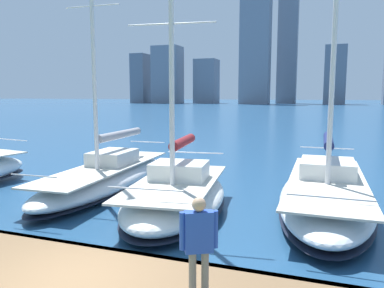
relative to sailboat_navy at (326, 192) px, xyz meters
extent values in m
cube|color=brown|center=(4.22, 7.80, -0.07)|extent=(28.00, 2.80, 0.10)
cube|color=#473828|center=(4.22, 6.48, -0.07)|extent=(28.00, 0.16, 0.10)
cylinder|color=#473828|center=(4.22, 6.65, -0.37)|extent=(0.28, 0.28, 0.50)
cube|color=slate|center=(-3.03, -151.16, 11.07)|extent=(8.24, 11.45, 23.38)
cube|color=slate|center=(16.86, -160.00, 26.45)|extent=(8.31, 6.46, 54.15)
cube|color=gray|center=(28.47, -145.46, 23.18)|extent=(11.99, 8.53, 47.60)
cube|color=slate|center=(51.49, -151.39, 9.23)|extent=(9.79, 9.64, 19.71)
cube|color=slate|center=(68.41, -146.09, 12.14)|extent=(12.17, 10.21, 25.51)
cube|color=slate|center=(82.81, -147.35, 10.77)|extent=(6.83, 8.89, 22.79)
ellipsoid|color=silver|center=(0.00, 0.04, -0.12)|extent=(3.01, 9.26, 1.01)
ellipsoid|color=black|center=(0.00, 0.04, -0.39)|extent=(3.02, 9.31, 0.10)
cube|color=beige|center=(0.00, 0.04, 0.42)|extent=(2.47, 8.15, 0.06)
cube|color=silver|center=(0.00, -0.51, 0.72)|extent=(1.78, 2.04, 0.55)
cylinder|color=silver|center=(0.00, 0.74, 5.47)|extent=(0.16, 0.16, 10.03)
cylinder|color=silver|center=(0.01, -1.21, 1.50)|extent=(0.14, 3.88, 0.12)
cylinder|color=navy|center=(0.01, -1.21, 1.62)|extent=(0.34, 3.57, 0.32)
cylinder|color=silver|center=(-0.02, 4.29, 0.94)|extent=(1.92, 0.05, 0.04)
cylinder|color=silver|center=(0.02, -4.12, 0.94)|extent=(2.22, 0.05, 0.04)
ellipsoid|color=white|center=(4.60, 2.12, -0.10)|extent=(3.74, 6.81, 1.04)
ellipsoid|color=black|center=(4.60, 2.12, -0.39)|extent=(3.76, 6.85, 0.10)
cube|color=beige|center=(4.60, 2.12, 0.45)|extent=(3.11, 5.97, 0.06)
cube|color=silver|center=(4.65, 1.73, 0.75)|extent=(1.95, 1.64, 0.55)
cylinder|color=silver|center=(4.54, 2.60, 4.51)|extent=(0.16, 0.16, 8.07)
cylinder|color=silver|center=(4.54, 2.60, 5.32)|extent=(2.67, 0.37, 0.05)
cylinder|color=silver|center=(4.70, 1.24, 1.53)|extent=(0.45, 2.73, 0.12)
cylinder|color=maroon|center=(4.70, 1.24, 1.65)|extent=(0.62, 2.53, 0.32)
cylinder|color=silver|center=(4.24, 5.08, 0.97)|extent=(1.93, 0.27, 0.04)
cylinder|color=silver|center=(4.95, -0.79, 0.97)|extent=(2.22, 0.31, 0.04)
ellipsoid|color=silver|center=(8.46, 0.15, -0.16)|extent=(2.90, 9.33, 0.93)
ellipsoid|color=black|center=(8.46, 0.15, -0.41)|extent=(2.91, 9.38, 0.10)
cube|color=beige|center=(8.46, 0.15, 0.34)|extent=(2.40, 8.20, 0.06)
cube|color=silver|center=(8.49, -0.40, 0.64)|extent=(1.58, 2.10, 0.55)
cylinder|color=silver|center=(8.43, 0.84, 5.47)|extent=(0.16, 0.16, 10.20)
cylinder|color=silver|center=(8.43, 0.84, 6.49)|extent=(2.24, 0.15, 0.05)
cylinder|color=silver|center=(8.52, -1.09, 1.42)|extent=(0.29, 3.88, 0.12)
cylinder|color=gray|center=(8.52, -1.09, 1.54)|extent=(0.48, 3.58, 0.32)
cylinder|color=silver|center=(8.27, 4.39, 0.86)|extent=(1.62, 0.11, 0.04)
cylinder|color=silver|center=(8.65, -4.00, 0.86)|extent=(1.86, 0.12, 0.04)
cylinder|color=silver|center=(14.20, -0.70, 1.13)|extent=(2.11, 0.32, 0.04)
cylinder|color=gray|center=(1.87, 7.68, 0.38)|extent=(0.12, 0.12, 0.80)
cylinder|color=gray|center=(2.05, 7.78, 0.38)|extent=(0.12, 0.12, 0.80)
cube|color=#284CB7|center=(1.96, 7.73, 1.11)|extent=(0.49, 0.38, 0.66)
cylinder|color=#284CB7|center=(1.73, 7.60, 1.13)|extent=(0.10, 0.10, 0.61)
cylinder|color=#284CB7|center=(2.19, 7.85, 1.13)|extent=(0.10, 0.10, 0.61)
sphere|color=tan|center=(1.96, 7.73, 1.55)|extent=(0.23, 0.23, 0.23)
camera|label=1|loc=(0.17, 13.09, 3.25)|focal=35.00mm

